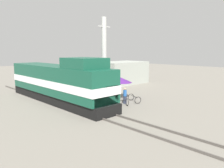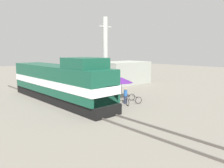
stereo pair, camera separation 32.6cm
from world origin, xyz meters
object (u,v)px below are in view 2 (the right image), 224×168
object	(u,v)px
locomotive	(60,83)
vendor_umbrella	(121,80)
billboard_sign	(96,74)
person_bystander	(126,95)
bicycle_spare	(120,103)
utility_pole	(105,56)
bicycle	(135,99)

from	to	relation	value
locomotive	vendor_umbrella	world-z (taller)	locomotive
locomotive	billboard_sign	bearing A→B (deg)	-0.41
person_bystander	bicycle_spare	size ratio (longest dim) A/B	0.89
vendor_umbrella	person_bystander	bearing A→B (deg)	-125.07
billboard_sign	bicycle_spare	distance (m)	6.02
vendor_umbrella	billboard_sign	bearing A→B (deg)	107.64
vendor_umbrella	locomotive	bearing A→B (deg)	150.46
billboard_sign	utility_pole	bearing A→B (deg)	6.40
locomotive	bicycle_spare	world-z (taller)	locomotive
vendor_umbrella	person_bystander	distance (m)	2.62
utility_pole	vendor_umbrella	distance (m)	4.18
locomotive	person_bystander	distance (m)	6.68
bicycle	bicycle_spare	xyz separation A→B (m)	(-2.38, -0.20, 0.00)
locomotive	bicycle	world-z (taller)	locomotive
vendor_umbrella	bicycle	size ratio (longest dim) A/B	1.43
person_bystander	bicycle	bearing A→B (deg)	-9.83
person_bystander	bicycle	distance (m)	1.30
bicycle_spare	person_bystander	bearing A→B (deg)	-45.83
locomotive	utility_pole	bearing A→B (deg)	1.38
locomotive	bicycle_spare	bearing A→B (deg)	-61.01
utility_pole	billboard_sign	distance (m)	2.63
utility_pole	bicycle	xyz separation A→B (m)	(-0.78, -5.41, -4.16)
bicycle_spare	billboard_sign	bearing A→B (deg)	9.54
locomotive	billboard_sign	xyz separation A→B (m)	(4.56, -0.03, 0.50)
locomotive	person_bystander	xyz separation A→B (m)	(4.22, -5.05, -1.11)
locomotive	vendor_umbrella	distance (m)	6.39
billboard_sign	bicycle_spare	size ratio (longest dim) A/B	1.86
bicycle	bicycle_spare	size ratio (longest dim) A/B	0.98
bicycle	vendor_umbrella	bearing A→B (deg)	108.86
person_bystander	bicycle	size ratio (longest dim) A/B	0.91
locomotive	person_bystander	bearing A→B (deg)	-50.16
person_bystander	utility_pole	bearing A→B (deg)	69.35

